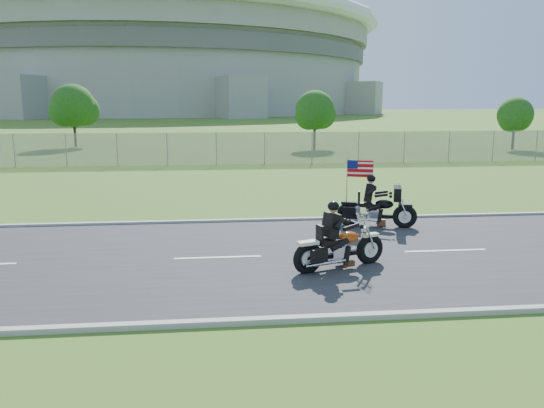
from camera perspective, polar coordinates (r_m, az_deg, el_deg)
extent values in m
plane|color=#3D591B|center=(13.71, 2.58, -5.68)|extent=(420.00, 420.00, 0.00)
cube|color=#28282B|center=(13.70, 2.58, -5.60)|extent=(120.00, 8.00, 0.04)
cube|color=#9E9B93|center=(17.58, 0.63, -1.72)|extent=(120.00, 0.18, 0.12)
cube|color=#9E9B93|center=(9.94, 6.09, -12.11)|extent=(120.00, 0.18, 0.12)
cube|color=gray|center=(33.24, -11.20, 5.81)|extent=(60.00, 0.03, 2.00)
cylinder|color=#A3A099|center=(183.96, -11.85, 12.78)|extent=(130.00, 130.00, 20.00)
cylinder|color=#605E5B|center=(184.32, -11.94, 14.96)|extent=(132.00, 132.00, 4.00)
cylinder|color=#A3A099|center=(184.84, -12.02, 16.81)|extent=(134.00, 134.00, 6.00)
torus|color=white|center=(185.30, -12.07, 18.04)|extent=(140.40, 140.40, 4.40)
cylinder|color=#382316|center=(43.79, 4.60, 7.56)|extent=(0.22, 0.22, 2.52)
sphere|color=#174512|center=(43.71, 4.64, 10.03)|extent=(3.20, 3.20, 3.20)
sphere|color=#174512|center=(44.31, 5.34, 9.57)|extent=(2.40, 2.40, 2.40)
sphere|color=#174512|center=(43.23, 3.99, 9.44)|extent=(2.24, 2.24, 2.24)
cylinder|color=#382316|center=(48.56, -20.45, 7.42)|extent=(0.22, 0.22, 2.80)
sphere|color=#174512|center=(48.49, -20.62, 9.89)|extent=(3.60, 3.60, 3.60)
sphere|color=#174512|center=(48.85, -19.60, 9.49)|extent=(2.70, 2.70, 2.70)
sphere|color=#174512|center=(48.23, -21.45, 9.23)|extent=(2.52, 2.52, 2.52)
cylinder|color=#382316|center=(47.55, 24.52, 6.71)|extent=(0.22, 0.22, 2.24)
sphere|color=#174512|center=(47.48, 24.69, 8.73)|extent=(2.80, 2.80, 2.80)
sphere|color=#174512|center=(48.14, 24.98, 8.34)|extent=(2.10, 2.10, 2.10)
sphere|color=#174512|center=(46.94, 24.34, 8.25)|extent=(1.96, 1.96, 1.96)
torus|color=black|center=(13.17, 10.45, -4.80)|extent=(0.77, 0.43, 0.75)
torus|color=black|center=(12.26, 3.87, -5.85)|extent=(0.77, 0.43, 0.75)
ellipsoid|color=#C0470E|center=(12.72, 8.17, -3.59)|extent=(0.65, 0.50, 0.29)
cube|color=black|center=(12.44, 6.14, -4.06)|extent=(0.63, 0.48, 0.12)
cube|color=black|center=(12.37, 6.38, -2.25)|extent=(0.37, 0.47, 0.56)
sphere|color=black|center=(12.31, 6.62, -0.24)|extent=(0.35, 0.35, 0.28)
cube|color=silver|center=(12.83, 9.74, -1.26)|extent=(0.20, 0.45, 0.41)
torus|color=black|center=(17.03, 14.09, -1.32)|extent=(0.77, 0.41, 0.76)
torus|color=black|center=(17.05, 8.26, -1.08)|extent=(0.77, 0.41, 0.76)
ellipsoid|color=black|center=(16.94, 11.98, -0.02)|extent=(0.65, 0.49, 0.29)
cube|color=black|center=(16.96, 10.18, -0.08)|extent=(0.63, 0.47, 0.12)
cube|color=black|center=(16.89, 10.40, 1.24)|extent=(0.36, 0.46, 0.56)
sphere|color=black|center=(16.82, 10.62, 2.70)|extent=(0.35, 0.35, 0.28)
cube|color=black|center=(16.88, 13.34, 1.11)|extent=(0.47, 0.85, 0.41)
cube|color=#B70C11|center=(17.00, 9.47, 3.77)|extent=(0.78, 0.27, 0.53)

